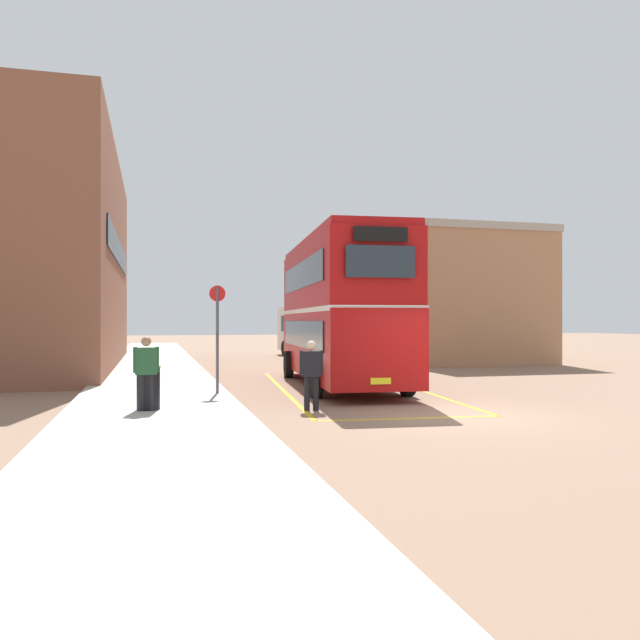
% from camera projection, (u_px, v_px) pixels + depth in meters
% --- Properties ---
extents(ground_plane, '(135.60, 135.60, 0.00)m').
position_uv_depth(ground_plane, '(306.00, 369.00, 27.89)').
color(ground_plane, '#846651').
extents(sidewalk_left, '(4.00, 57.60, 0.14)m').
position_uv_depth(sidewalk_left, '(154.00, 366.00, 28.54)').
color(sidewalk_left, '#B2ADA3').
rests_on(sidewalk_left, ground).
extents(brick_building_left, '(6.89, 20.23, 9.61)m').
position_uv_depth(brick_building_left, '(38.00, 261.00, 28.16)').
color(brick_building_left, brown).
rests_on(brick_building_left, ground).
extents(depot_building_right, '(7.07, 14.53, 6.76)m').
position_uv_depth(depot_building_right, '(431.00, 299.00, 36.28)').
color(depot_building_right, '#AD7A56').
rests_on(depot_building_right, ground).
extents(double_decker_bus, '(3.53, 10.32, 4.75)m').
position_uv_depth(double_decker_bus, '(340.00, 309.00, 20.62)').
color(double_decker_bus, black).
rests_on(double_decker_bus, ground).
extents(single_deck_bus, '(3.30, 9.12, 3.02)m').
position_uv_depth(single_deck_bus, '(319.00, 329.00, 36.27)').
color(single_deck_bus, black).
rests_on(single_deck_bus, ground).
extents(pedestrian_boarding, '(0.55, 0.31, 1.66)m').
position_uv_depth(pedestrian_boarding, '(311.00, 370.00, 14.89)').
color(pedestrian_boarding, black).
rests_on(pedestrian_boarding, ground).
extents(pedestrian_waiting_near, '(0.55, 0.24, 1.64)m').
position_uv_depth(pedestrian_waiting_near, '(146.00, 368.00, 13.88)').
color(pedestrian_waiting_near, black).
rests_on(pedestrian_waiting_near, sidewalk_left).
extents(litter_bin, '(0.54, 0.54, 0.97)m').
position_uv_depth(litter_bin, '(148.00, 388.00, 14.08)').
color(litter_bin, black).
rests_on(litter_bin, sidewalk_left).
extents(bus_stop_sign, '(0.44, 0.08, 2.96)m').
position_uv_depth(bus_stop_sign, '(217.00, 329.00, 17.32)').
color(bus_stop_sign, '#4C4C51').
rests_on(bus_stop_sign, sidewalk_left).
extents(bay_marking_yellow, '(5.32, 12.50, 0.01)m').
position_uv_depth(bay_marking_yellow, '(355.00, 392.00, 18.75)').
color(bay_marking_yellow, gold).
rests_on(bay_marking_yellow, ground).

